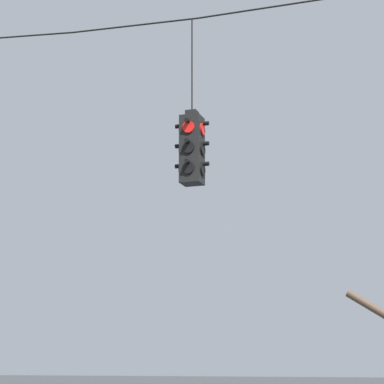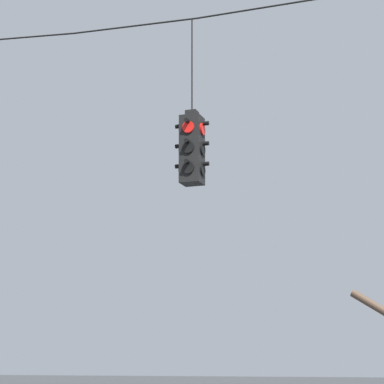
{
  "view_description": "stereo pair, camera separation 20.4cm",
  "coord_description": "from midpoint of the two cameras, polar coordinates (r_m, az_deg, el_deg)",
  "views": [
    {
      "loc": [
        2.52,
        -11.31,
        2.05
      ],
      "look_at": [
        -1.27,
        -0.11,
        4.75
      ],
      "focal_mm": 70.0,
      "sensor_mm": 36.0,
      "label": 1
    },
    {
      "loc": [
        2.71,
        -11.24,
        2.05
      ],
      "look_at": [
        -1.27,
        -0.11,
        4.75
      ],
      "focal_mm": 70.0,
      "sensor_mm": 36.0,
      "label": 2
    }
  ],
  "objects": [
    {
      "name": "traffic_light_near_right_pole",
      "position": [
        12.31,
        0.48,
        3.33
      ],
      "size": [
        0.58,
        0.58,
        2.91
      ],
      "color": "black"
    }
  ]
}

